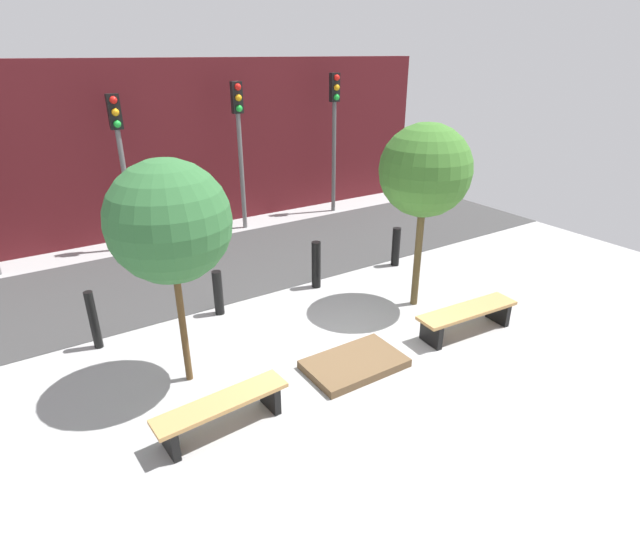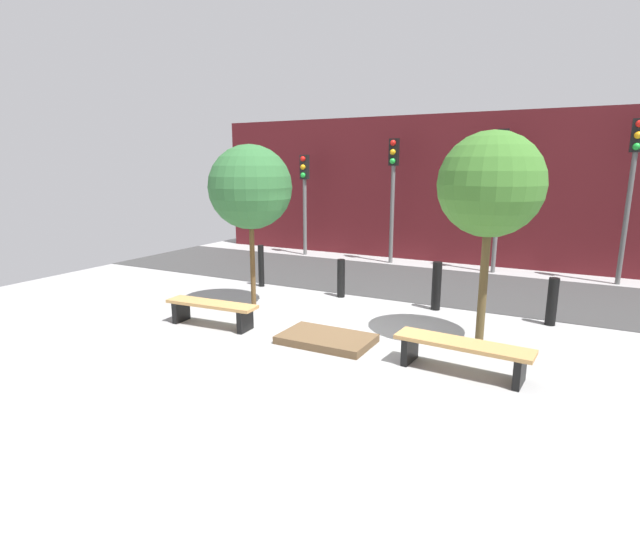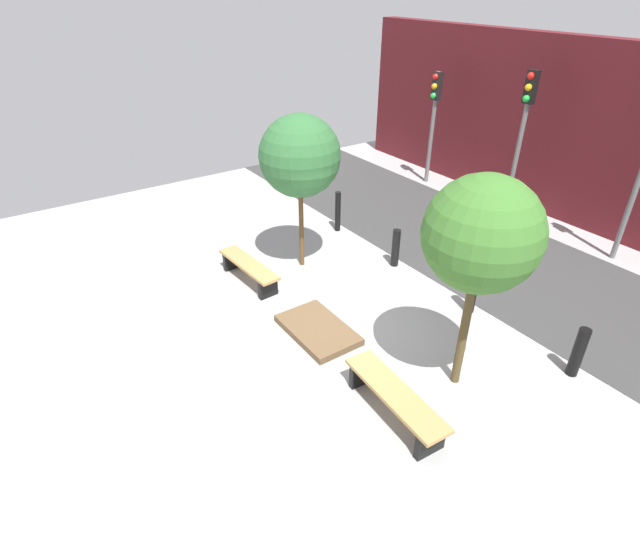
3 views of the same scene
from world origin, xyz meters
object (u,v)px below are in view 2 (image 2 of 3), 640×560
at_px(traffic_light_west, 304,186).
at_px(bollard_far_left, 261,266).
at_px(tree_behind_right_bench, 491,185).
at_px(bench_left, 212,309).
at_px(planter_bed, 326,339).
at_px(bollard_center, 436,286).
at_px(traffic_light_mid_west, 393,178).
at_px(traffic_light_mid_east, 500,176).
at_px(bench_right, 462,350).
at_px(bollard_left, 341,278).
at_px(bollard_right, 552,302).
at_px(tree_behind_left_bench, 250,188).
at_px(traffic_light_east, 633,173).

bearing_deg(traffic_light_west, bollard_far_left, -73.89).
height_order(tree_behind_right_bench, traffic_light_west, tree_behind_right_bench).
distance_m(bench_left, planter_bed, 2.33).
xyz_separation_m(bollard_center, traffic_light_mid_west, (-2.62, 4.43, 2.06)).
height_order(traffic_light_west, traffic_light_mid_east, traffic_light_mid_east).
bearing_deg(tree_behind_right_bench, bollard_center, 125.24).
distance_m(bench_right, bollard_left, 4.58).
distance_m(bench_left, bollard_far_left, 3.21).
distance_m(bollard_left, traffic_light_mid_west, 4.93).
distance_m(tree_behind_right_bench, bollard_right, 2.95).
relative_size(bench_left, tree_behind_left_bench, 0.55).
relative_size(traffic_light_mid_east, traffic_light_east, 0.96).
bearing_deg(traffic_light_west, bollard_left, -51.87).
height_order(bollard_center, traffic_light_west, traffic_light_west).
distance_m(bollard_left, bollard_right, 4.39).
bearing_deg(traffic_light_mid_east, traffic_light_mid_west, -179.99).
bearing_deg(bollard_far_left, traffic_light_east, 29.38).
height_order(bench_right, traffic_light_mid_east, traffic_light_mid_east).
bearing_deg(tree_behind_right_bench, tree_behind_left_bench, 180.00).
relative_size(bench_left, bollard_center, 1.81).
bearing_deg(traffic_light_mid_east, tree_behind_left_bench, -121.97).
relative_size(bollard_left, bollard_right, 0.96).
height_order(tree_behind_right_bench, bollard_center, tree_behind_right_bench).
relative_size(bench_right, bollard_center, 1.95).
distance_m(bench_left, traffic_light_mid_west, 7.84).
height_order(planter_bed, traffic_light_mid_west, traffic_light_mid_west).
relative_size(tree_behind_right_bench, bollard_right, 3.83).
xyz_separation_m(traffic_light_mid_west, traffic_light_east, (6.10, 0.00, 0.20)).
bearing_deg(tree_behind_left_bench, traffic_light_mid_east, 58.03).
bearing_deg(bollard_left, traffic_light_west, 128.13).
bearing_deg(traffic_light_mid_east, tree_behind_right_bench, -82.71).
bearing_deg(traffic_light_west, bench_left, -73.17).
xyz_separation_m(bollard_far_left, bollard_right, (6.59, 0.00, -0.06)).
bearing_deg(tree_behind_left_bench, traffic_light_west, 110.21).
bearing_deg(bench_right, tree_behind_right_bench, 93.79).
distance_m(bench_right, bollard_far_left, 6.38).
relative_size(bollard_far_left, traffic_light_west, 0.32).
bearing_deg(planter_bed, tree_behind_right_bench, 26.18).
relative_size(tree_behind_right_bench, traffic_light_mid_west, 0.94).
relative_size(bollard_center, traffic_light_mid_west, 0.27).
height_order(bench_right, bollard_center, bollard_center).
bearing_deg(bollard_far_left, traffic_light_mid_east, 42.59).
xyz_separation_m(bench_left, bollard_left, (1.21, 3.05, 0.10)).
relative_size(bench_right, bollard_right, 2.18).
distance_m(bollard_center, bollard_right, 2.20).
bearing_deg(bollard_left, bollard_center, 0.00).
bearing_deg(traffic_light_mid_west, bollard_right, -42.58).
distance_m(bench_left, tree_behind_left_bench, 2.56).
relative_size(bench_right, traffic_light_west, 0.60).
relative_size(bollard_left, traffic_light_mid_west, 0.24).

